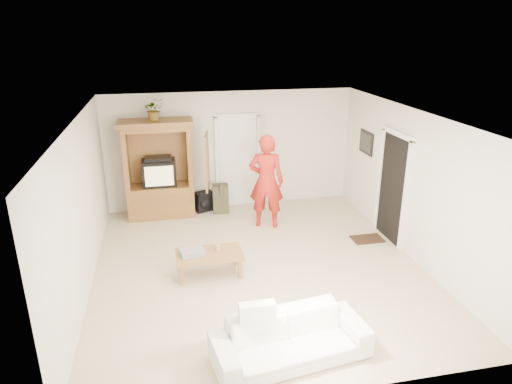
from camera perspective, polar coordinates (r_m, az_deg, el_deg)
floor at (r=8.00m, az=0.30°, el=-9.26°), size 6.00×6.00×0.00m
ceiling at (r=7.09m, az=0.34°, el=9.36°), size 6.00×6.00×0.00m
wall_back at (r=10.26m, az=-3.17°, el=5.28°), size 5.50×0.00×5.50m
wall_front at (r=4.85m, az=7.88°, el=-12.83°), size 5.50×0.00×5.50m
wall_left at (r=7.42m, az=-20.96°, el=-2.00°), size 0.00×6.00×6.00m
wall_right at (r=8.43m, az=18.94°, el=0.85°), size 0.00×6.00×6.00m
armoire at (r=9.95m, az=-11.85°, el=2.03°), size 1.82×1.14×2.10m
door_back at (r=10.33m, az=-2.29°, el=3.78°), size 0.85×0.05×2.04m
doorway_right at (r=8.99m, az=16.73°, el=0.40°), size 0.05×0.90×2.04m
framed_picture at (r=9.94m, az=13.63°, el=6.03°), size 0.03×0.60×0.48m
doormat at (r=9.19m, az=13.75°, el=-5.72°), size 0.60×0.40×0.02m
plant at (r=9.58m, az=-12.60°, el=10.05°), size 0.47×0.43×0.45m
man at (r=9.18m, az=1.30°, el=1.34°), size 0.82×0.66×1.94m
sofa at (r=5.93m, az=4.34°, el=-17.86°), size 2.03×1.03×0.57m
coffee_table at (r=7.63m, az=-5.85°, el=-7.90°), size 1.09×0.61×0.41m
towel at (r=7.57m, az=-7.98°, el=-7.45°), size 0.42×0.34×0.08m
candle at (r=7.64m, az=-4.81°, el=-6.96°), size 0.08×0.08×0.10m
backpack_black at (r=10.22m, az=-6.54°, el=-1.23°), size 0.42×0.34×0.45m
backpack_olive at (r=10.10m, az=-4.45°, el=-0.82°), size 0.35×0.27×0.65m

